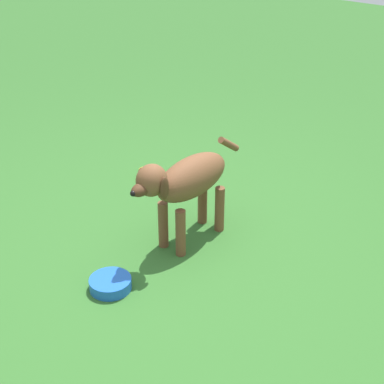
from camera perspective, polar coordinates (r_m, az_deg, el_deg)
ground at (r=3.38m, az=-0.43°, el=-6.84°), size 14.00×14.00×0.00m
dog at (r=3.38m, az=-0.58°, el=0.97°), size 0.88×0.25×0.60m
tennis_ball_0 at (r=4.31m, az=1.78°, el=2.12°), size 0.07×0.07×0.07m
tennis_ball_1 at (r=4.29m, az=-4.61°, el=1.92°), size 0.07×0.07×0.07m
water_bowl at (r=3.23m, az=-7.63°, el=-8.49°), size 0.22×0.22×0.06m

